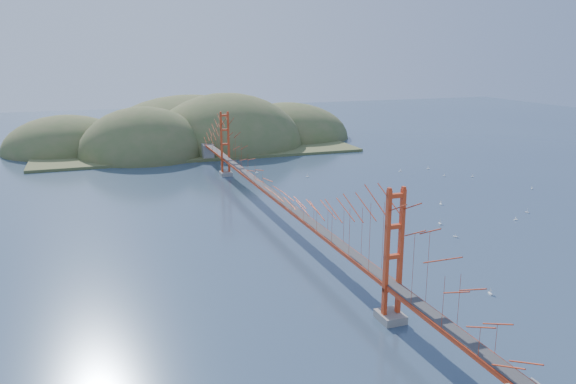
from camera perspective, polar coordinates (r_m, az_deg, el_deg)
name	(u,v)px	position (r m, az deg, el deg)	size (l,w,h in m)	color
ground	(278,222)	(75.24, -1.01, -3.02)	(320.00, 320.00, 0.00)	#314662
bridge	(277,170)	(73.63, -1.08, 2.23)	(2.20, 94.40, 12.00)	gray
far_headlands	(198,143)	(140.70, -9.10, 4.96)	(84.00, 58.00, 25.00)	brown
sailboat_8	(473,176)	(106.76, 18.24, 1.54)	(0.54, 0.45, 0.63)	white
sailboat_3	(257,172)	(104.92, -3.18, 2.03)	(0.54, 0.44, 0.64)	white
sailboat_0	(441,203)	(86.50, 15.26, -1.12)	(0.58, 0.64, 0.72)	white
sailboat_7	(401,171)	(107.93, 11.36, 2.12)	(0.60, 0.54, 0.68)	white
sailboat_12	(308,176)	(101.48, 2.00, 1.62)	(0.59, 0.53, 0.67)	white
sailboat_6	(455,236)	(72.11, 16.64, -4.30)	(0.58, 0.58, 0.62)	white
sailboat_14	(440,223)	(76.81, 15.19, -3.05)	(0.56, 0.64, 0.73)	white
sailboat_9	(532,188)	(100.94, 23.53, 0.35)	(0.55, 0.55, 0.58)	white
sailboat_17	(428,168)	(111.48, 14.04, 2.36)	(0.62, 0.50, 0.73)	white
sailboat_5	(527,212)	(86.15, 23.12, -1.85)	(0.57, 0.57, 0.63)	white
sailboat_15	(444,175)	(106.04, 15.59, 1.64)	(0.46, 0.49, 0.56)	white
sailboat_2	(516,219)	(81.87, 22.12, -2.56)	(0.52, 0.47, 0.59)	white
sailboat_10	(490,293)	(56.94, 19.86, -9.60)	(0.56, 0.61, 0.69)	white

